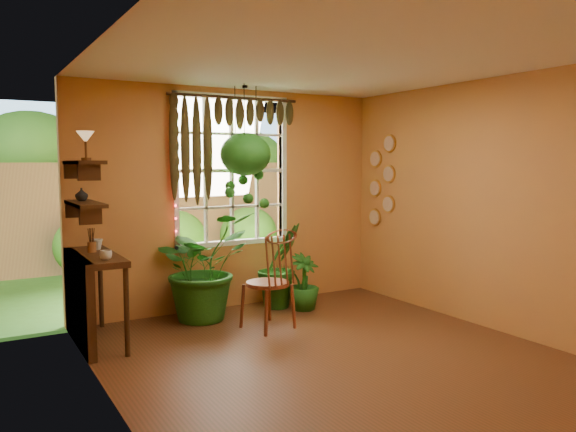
% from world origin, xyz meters
% --- Properties ---
extents(floor, '(4.50, 4.50, 0.00)m').
position_xyz_m(floor, '(0.00, 0.00, 0.00)').
color(floor, '#5B2E1A').
rests_on(floor, ground).
extents(ceiling, '(4.50, 4.50, 0.00)m').
position_xyz_m(ceiling, '(0.00, 0.00, 2.70)').
color(ceiling, white).
rests_on(ceiling, wall_back).
extents(wall_back, '(4.00, 0.00, 4.00)m').
position_xyz_m(wall_back, '(0.00, 2.25, 1.35)').
color(wall_back, '#BF7941').
rests_on(wall_back, floor).
extents(wall_left, '(0.00, 4.50, 4.50)m').
position_xyz_m(wall_left, '(-2.00, 0.00, 1.35)').
color(wall_left, '#BF7941').
rests_on(wall_left, floor).
extents(wall_right, '(0.00, 4.50, 4.50)m').
position_xyz_m(wall_right, '(2.00, 0.00, 1.35)').
color(wall_right, '#BF7941').
rests_on(wall_right, floor).
extents(window, '(1.52, 0.10, 1.86)m').
position_xyz_m(window, '(0.00, 2.28, 1.70)').
color(window, white).
rests_on(window, wall_back).
extents(valance_vine, '(1.70, 0.12, 1.10)m').
position_xyz_m(valance_vine, '(-0.08, 2.16, 2.28)').
color(valance_vine, '#3C2210').
rests_on(valance_vine, window).
extents(string_lights, '(0.03, 0.03, 1.54)m').
position_xyz_m(string_lights, '(-0.76, 2.19, 1.75)').
color(string_lights, '#FF2633').
rests_on(string_lights, window).
extents(wall_plates, '(0.04, 0.32, 1.10)m').
position_xyz_m(wall_plates, '(1.98, 1.79, 1.55)').
color(wall_plates, '#F1E5C5').
rests_on(wall_plates, wall_right).
extents(counter_ledge, '(0.40, 1.20, 0.90)m').
position_xyz_m(counter_ledge, '(-1.91, 1.60, 0.55)').
color(counter_ledge, '#3C2210').
rests_on(counter_ledge, floor).
extents(shelf_lower, '(0.25, 0.90, 0.04)m').
position_xyz_m(shelf_lower, '(-1.88, 1.60, 1.40)').
color(shelf_lower, '#3C2210').
rests_on(shelf_lower, wall_left).
extents(shelf_upper, '(0.25, 0.90, 0.04)m').
position_xyz_m(shelf_upper, '(-1.88, 1.60, 1.80)').
color(shelf_upper, '#3C2210').
rests_on(shelf_upper, wall_left).
extents(backyard, '(14.00, 10.00, 12.00)m').
position_xyz_m(backyard, '(0.24, 6.87, 1.28)').
color(backyard, '#2D5C1A').
rests_on(backyard, ground).
extents(windsor_chair, '(0.57, 0.59, 1.26)m').
position_xyz_m(windsor_chair, '(-0.08, 1.15, 0.36)').
color(windsor_chair, brown).
rests_on(windsor_chair, floor).
extents(potted_plant_left, '(1.39, 1.30, 1.24)m').
position_xyz_m(potted_plant_left, '(-0.56, 1.87, 0.62)').
color(potted_plant_left, '#184512').
rests_on(potted_plant_left, floor).
extents(potted_plant_mid, '(0.65, 0.56, 1.06)m').
position_xyz_m(potted_plant_mid, '(0.48, 1.91, 0.53)').
color(potted_plant_mid, '#184512').
rests_on(potted_plant_mid, floor).
extents(potted_plant_right, '(0.46, 0.46, 0.69)m').
position_xyz_m(potted_plant_right, '(0.66, 1.65, 0.34)').
color(potted_plant_right, '#184512').
rests_on(potted_plant_right, floor).
extents(hanging_basket, '(0.60, 0.60, 1.47)m').
position_xyz_m(hanging_basket, '(0.01, 1.91, 1.84)').
color(hanging_basket, black).
rests_on(hanging_basket, ceiling).
extents(cup_a, '(0.15, 0.15, 0.09)m').
position_xyz_m(cup_a, '(-1.78, 1.20, 0.94)').
color(cup_a, silver).
rests_on(cup_a, counter_ledge).
extents(cup_b, '(0.13, 0.13, 0.11)m').
position_xyz_m(cup_b, '(-1.72, 1.88, 0.95)').
color(cup_b, beige).
rests_on(cup_b, counter_ledge).
extents(brush_jar, '(0.09, 0.09, 0.31)m').
position_xyz_m(brush_jar, '(-1.80, 1.73, 1.02)').
color(brush_jar, brown).
rests_on(brush_jar, counter_ledge).
extents(shelf_vase, '(0.13, 0.13, 0.13)m').
position_xyz_m(shelf_vase, '(-1.87, 1.79, 1.48)').
color(shelf_vase, '#B2AD99').
rests_on(shelf_vase, shelf_lower).
extents(tiffany_lamp, '(0.17, 0.17, 0.28)m').
position_xyz_m(tiffany_lamp, '(-1.86, 1.55, 2.02)').
color(tiffany_lamp, brown).
rests_on(tiffany_lamp, shelf_upper).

